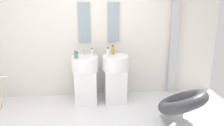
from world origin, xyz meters
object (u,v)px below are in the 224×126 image
at_px(lounge_chair, 183,105).
at_px(soap_bottle_blue, 75,55).
at_px(pedestal_sink_right, 115,77).
at_px(shower_column, 173,42).
at_px(pedestal_sink_left, 85,78).
at_px(soap_bottle_amber, 113,50).
at_px(soap_bottle_white, 92,53).
at_px(soap_bottle_green, 77,55).
at_px(soap_bottle_clear, 108,53).

distance_m(lounge_chair, soap_bottle_blue, 2.00).
height_order(pedestal_sink_right, shower_column, shower_column).
height_order(pedestal_sink_left, shower_column, shower_column).
xyz_separation_m(soap_bottle_blue, soap_bottle_amber, (0.69, 0.18, 0.03)).
xyz_separation_m(soap_bottle_white, soap_bottle_green, (-0.27, -0.12, -0.02)).
bearing_deg(pedestal_sink_right, lounge_chair, -47.37).
bearing_deg(pedestal_sink_left, soap_bottle_clear, -11.87).
xyz_separation_m(shower_column, soap_bottle_clear, (-1.34, -0.39, -0.10)).
height_order(pedestal_sink_left, soap_bottle_white, soap_bottle_white).
height_order(soap_bottle_blue, soap_bottle_green, soap_bottle_blue).
bearing_deg(soap_bottle_amber, soap_bottle_white, -161.73).
relative_size(lounge_chair, soap_bottle_clear, 5.99).
xyz_separation_m(pedestal_sink_left, soap_bottle_green, (-0.13, -0.11, 0.46)).
height_order(soap_bottle_white, soap_bottle_green, soap_bottle_white).
distance_m(shower_column, soap_bottle_clear, 1.40).
distance_m(pedestal_sink_right, shower_column, 1.37).
bearing_deg(pedestal_sink_right, soap_bottle_blue, -176.22).
relative_size(lounge_chair, soap_bottle_white, 6.93).
bearing_deg(soap_bottle_blue, shower_column, 10.46).
distance_m(pedestal_sink_left, soap_bottle_blue, 0.49).
height_order(soap_bottle_amber, soap_bottle_white, soap_bottle_amber).
xyz_separation_m(shower_column, soap_bottle_green, (-1.89, -0.42, -0.13)).
xyz_separation_m(pedestal_sink_right, soap_bottle_white, (-0.43, 0.00, 0.48)).
relative_size(soap_bottle_amber, soap_bottle_green, 1.43).
height_order(pedestal_sink_right, soap_bottle_blue, soap_bottle_blue).
relative_size(shower_column, soap_bottle_amber, 11.50).
bearing_deg(soap_bottle_amber, lounge_chair, -49.85).
bearing_deg(lounge_chair, soap_bottle_clear, 139.49).
bearing_deg(soap_bottle_white, pedestal_sink_right, -0.59).
bearing_deg(soap_bottle_blue, soap_bottle_green, -61.97).
bearing_deg(soap_bottle_white, soap_bottle_blue, -170.04).
bearing_deg(soap_bottle_clear, soap_bottle_amber, 63.24).
distance_m(lounge_chair, soap_bottle_white, 1.80).
height_order(soap_bottle_white, soap_bottle_clear, soap_bottle_clear).
bearing_deg(soap_bottle_green, shower_column, 12.56).
distance_m(shower_column, soap_bottle_green, 1.94).
distance_m(shower_column, soap_bottle_blue, 1.96).
height_order(shower_column, soap_bottle_green, shower_column).
xyz_separation_m(pedestal_sink_left, pedestal_sink_right, (0.56, 0.00, 0.00)).
relative_size(soap_bottle_blue, soap_bottle_amber, 0.71).
bearing_deg(pedestal_sink_right, soap_bottle_clear, -149.51).
bearing_deg(pedestal_sink_left, shower_column, 9.91).
bearing_deg(pedestal_sink_left, pedestal_sink_right, 0.00).
height_order(pedestal_sink_left, lounge_chair, pedestal_sink_left).
bearing_deg(soap_bottle_clear, pedestal_sink_left, 168.13).
bearing_deg(shower_column, soap_bottle_white, -169.45).
distance_m(soap_bottle_blue, soap_bottle_white, 0.31).
height_order(lounge_chair, soap_bottle_white, soap_bottle_white).
relative_size(pedestal_sink_right, shower_column, 0.48).
bearing_deg(soap_bottle_amber, soap_bottle_clear, -116.76).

